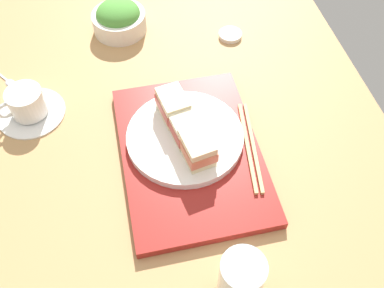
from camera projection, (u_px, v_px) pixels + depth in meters
The scene contains 12 objects.
ground_plane at pixel (156, 146), 91.44cm from camera, with size 140.00×100.00×3.00cm, color tan.
serving_tray at pixel (191, 153), 87.27cm from camera, with size 38.69×27.24×2.04cm, color maroon.
sandwich_plate at pixel (185, 137), 87.39cm from camera, with size 23.58×23.58×1.63cm, color white.
sandwich_near at pixel (197, 148), 81.49cm from camera, with size 8.44×6.75×5.39cm.
sandwich_middle at pixel (185, 127), 84.76cm from camera, with size 8.36×6.64×4.88cm.
sandwich_far at pixel (173, 106), 87.57cm from camera, with size 8.34×6.63×5.50cm.
salad_bowl at pixel (119, 18), 108.39cm from camera, with size 13.38×13.38×7.86cm.
chopsticks_pair at pixel (250, 146), 86.63cm from camera, with size 21.94×4.77×0.70cm.
coffee_cup at pixel (27, 105), 92.44cm from camera, with size 14.62×14.62×6.66cm.
drinking_glass at pixel (241, 278), 68.31cm from camera, with size 7.20×7.20×9.98cm, color silver.
small_sauce_dish at pixel (230, 35), 109.24cm from camera, with size 5.77×5.77×1.08cm, color silver.
teaspoon at pixel (7, 80), 100.28cm from camera, with size 8.11×6.62×0.80cm.
Camera 1 is at (-53.93, 3.87, 72.64)cm, focal length 40.63 mm.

